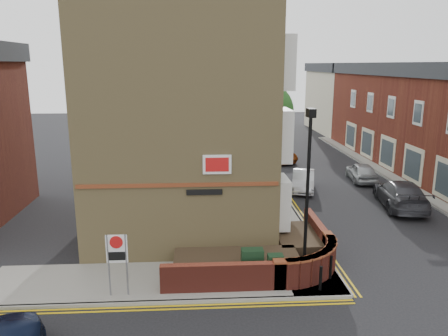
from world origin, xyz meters
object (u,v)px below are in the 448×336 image
at_px(zone_sign, 117,254).
at_px(utility_cabinet_large, 252,265).
at_px(lamppost, 307,196).
at_px(silver_car_near, 303,181).

bearing_deg(zone_sign, utility_cabinet_large, 9.69).
bearing_deg(utility_cabinet_large, lamppost, -3.01).
bearing_deg(silver_car_near, lamppost, -88.96).
bearing_deg(lamppost, zone_sign, -173.93).
xyz_separation_m(utility_cabinet_large, silver_car_near, (4.77, 11.92, -0.09)).
xyz_separation_m(lamppost, zone_sign, (-6.60, -0.70, -1.70)).
xyz_separation_m(lamppost, silver_car_near, (2.87, 12.02, -2.72)).
bearing_deg(utility_cabinet_large, zone_sign, -170.31).
bearing_deg(lamppost, utility_cabinet_large, 176.99).
distance_m(lamppost, utility_cabinet_large, 3.24).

